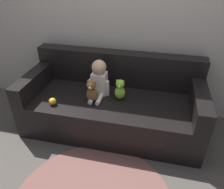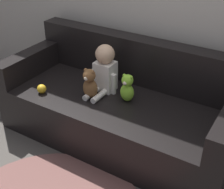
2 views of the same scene
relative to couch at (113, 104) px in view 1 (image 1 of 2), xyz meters
name	(u,v)px [view 1 (image 1 of 2)]	position (x,y,z in m)	size (l,w,h in m)	color
ground_plane	(112,126)	(0.00, -0.06, -0.31)	(12.00, 12.00, 0.00)	#4C4742
wall_back	(122,14)	(0.00, 0.49, 0.99)	(8.00, 0.05, 2.60)	#ADA89E
couch	(113,104)	(0.00, 0.00, 0.00)	(2.12, 0.92, 0.88)	black
person_baby	(99,79)	(-0.17, 0.00, 0.34)	(0.25, 0.35, 0.44)	white
teddy_bear_brown	(92,91)	(-0.20, -0.18, 0.27)	(0.14, 0.13, 0.28)	brown
plush_toy_side	(120,90)	(0.10, -0.06, 0.26)	(0.12, 0.12, 0.25)	#8CD133
toy_ball	(52,101)	(-0.63, -0.35, 0.17)	(0.08, 0.08, 0.08)	gold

